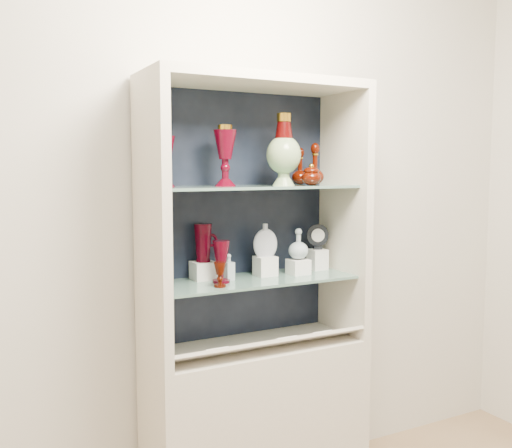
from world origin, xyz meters
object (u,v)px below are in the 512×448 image
ruby_goblet_tall (221,262)px  ruby_goblet_small (220,275)px  flat_flask (265,240)px  pedestal_lamp_left (165,159)px  ruby_decanter_a (315,161)px  lidded_bowl (311,174)px  clear_round_decanter (298,245)px  cobalt_goblet (161,267)px  pedestal_lamp_right (225,156)px  ruby_pitcher (203,243)px  enamel_urn (284,150)px  cameo_medallion (318,236)px  ruby_decanter_b (300,165)px  clear_square_bottle (229,267)px

ruby_goblet_tall → ruby_goblet_small: 0.10m
flat_flask → pedestal_lamp_left: bearing=-164.6°
ruby_decanter_a → flat_flask: (-0.25, 0.04, -0.36)m
lidded_bowl → pedestal_lamp_left: bearing=167.8°
clear_round_decanter → cobalt_goblet: bearing=-179.6°
ruby_goblet_tall → flat_flask: bearing=12.8°
pedestal_lamp_left → pedestal_lamp_right: pedestal_lamp_right is taller
ruby_decanter_a → ruby_pitcher: ruby_decanter_a is taller
enamel_urn → clear_round_decanter: enamel_urn is taller
clear_round_decanter → cameo_medallion: 0.16m
ruby_decanter_a → clear_round_decanter: ruby_decanter_a is taller
cobalt_goblet → pedestal_lamp_left: bearing=52.7°
enamel_urn → clear_round_decanter: size_ratio=2.28×
ruby_decanter_b → flat_flask: bearing=-167.8°
ruby_goblet_small → clear_round_decanter: size_ratio=0.75×
pedestal_lamp_right → cameo_medallion: 0.65m
clear_square_bottle → pedestal_lamp_left: bearing=172.9°
ruby_goblet_tall → cameo_medallion: (0.55, 0.08, 0.07)m
clear_round_decanter → enamel_urn: bearing=-158.7°
ruby_goblet_small → ruby_pitcher: bearing=89.5°
lidded_bowl → ruby_pitcher: (-0.46, 0.17, -0.30)m
flat_flask → ruby_goblet_tall: bearing=-149.9°
cameo_medallion → clear_square_bottle: bearing=-153.7°
ruby_goblet_tall → flat_flask: (0.25, 0.06, 0.08)m
ruby_goblet_small → clear_round_decanter: 0.47m
ruby_decanter_a → ruby_goblet_small: (-0.54, -0.10, -0.48)m
ruby_decanter_a → clear_round_decanter: size_ratio=1.56×
pedestal_lamp_left → clear_round_decanter: size_ratio=1.64×
ruby_decanter_a → clear_square_bottle: (-0.44, 0.02, -0.47)m
clear_round_decanter → ruby_goblet_small: bearing=-167.9°
pedestal_lamp_left → ruby_decanter_a: size_ratio=1.05×
flat_flask → ruby_goblet_small: bearing=-137.6°
lidded_bowl → clear_round_decanter: lidded_bowl is taller
pedestal_lamp_left → ruby_goblet_small: pedestal_lamp_left is taller
enamel_urn → clear_round_decanter: bearing=21.3°
enamel_urn → cobalt_goblet: (-0.57, 0.04, -0.49)m
cameo_medallion → flat_flask: bearing=-154.5°
enamel_urn → clear_round_decanter: 0.45m
ruby_decanter_a → cobalt_goblet: ruby_decanter_a is taller
pedestal_lamp_left → ruby_goblet_tall: bearing=-17.7°
ruby_decanter_a → cobalt_goblet: size_ratio=1.25×
ruby_pitcher → clear_square_bottle: ruby_pitcher is taller
ruby_goblet_small → ruby_pitcher: (0.00, 0.19, 0.11)m
ruby_goblet_small → clear_square_bottle: (0.10, 0.12, 0.01)m
clear_square_bottle → clear_round_decanter: clear_round_decanter is taller
pedestal_lamp_left → pedestal_lamp_right: size_ratio=0.87×
lidded_bowl → ruby_decanter_a: bearing=48.5°
ruby_decanter_a → cobalt_goblet: bearing=-179.2°
pedestal_lamp_left → cameo_medallion: pedestal_lamp_left is taller
ruby_goblet_small → ruby_goblet_tall: bearing=62.5°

